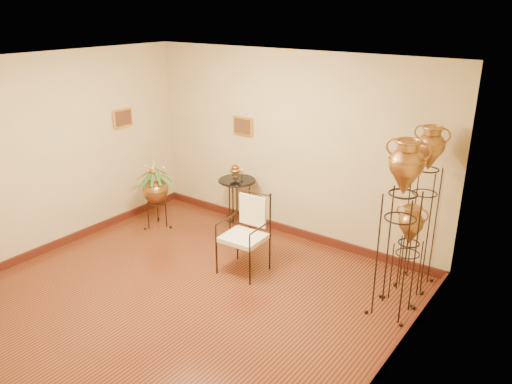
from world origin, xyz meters
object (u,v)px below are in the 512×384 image
Objects in this scene: amphora_tall at (423,207)px; side_table at (237,203)px; amphora_mid at (399,229)px; planter_urn at (155,188)px; armchair at (243,235)px.

amphora_tall is 2.00× the size of side_table.
amphora_mid is (0.00, -0.78, -0.01)m from amphora_tall.
planter_urn is 1.32m from side_table.
armchair is at bearing -9.78° from planter_urn.
amphora_tall is 1.93× the size of armchair.
planter_urn is at bearing 178.84° from amphora_mid.
amphora_mid is at bearing 4.48° from armchair.
armchair reaches higher than side_table.
amphora_mid reaches higher than planter_urn.
amphora_mid is 3.05m from side_table.
planter_urn reaches higher than side_table.
amphora_tall is at bearing 9.95° from planter_urn.
amphora_tall is 0.78m from amphora_mid.
planter_urn is (-3.98, -0.70, -0.41)m from amphora_tall.
amphora_tall is at bearing 90.00° from amphora_mid.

